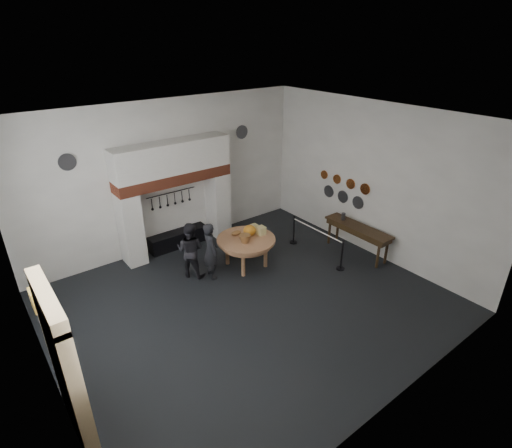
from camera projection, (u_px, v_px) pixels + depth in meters
floor at (249, 302)px, 10.05m from camera, size 9.00×8.00×0.02m
ceiling at (247, 122)px, 8.09m from camera, size 9.00×8.00×0.02m
wall_back at (168, 176)px, 11.92m from camera, size 9.00×0.02×4.50m
wall_front at (400, 310)px, 6.22m from camera, size 9.00×0.02×4.50m
wall_left at (30, 293)px, 6.60m from camera, size 0.02×8.00×4.50m
wall_right at (373, 181)px, 11.54m from camera, size 0.02×8.00×4.50m
chimney_pier_left at (131, 229)px, 11.38m from camera, size 0.55×0.70×2.15m
chimney_pier_right at (218, 204)px, 12.99m from camera, size 0.55×0.70×2.15m
hearth_brick_band at (174, 177)px, 11.65m from camera, size 3.50×0.72×0.32m
chimney_hood at (172, 157)px, 11.38m from camera, size 3.50×0.70×0.90m
iron_range at (178, 239)px, 12.60m from camera, size 1.90×0.45×0.50m
utensil_rail at (171, 193)px, 12.08m from camera, size 1.60×0.02×0.02m
door_recess at (60, 374)px, 6.34m from camera, size 0.04×1.10×2.50m
door_jamb_near at (78, 398)px, 5.87m from camera, size 0.22×0.30×2.60m
door_jamb_far at (55, 344)px, 6.87m from camera, size 0.22×0.30×2.60m
door_lintel at (46, 300)px, 5.78m from camera, size 0.22×1.70×0.30m
wall_plaque at (33, 301)px, 7.48m from camera, size 0.05×0.34×0.44m
work_table at (246, 240)px, 11.29m from camera, size 2.09×2.09×0.07m
pumpkin at (250, 230)px, 11.39m from camera, size 0.36×0.36×0.31m
cheese_block_big at (261, 231)px, 11.46m from camera, size 0.22×0.22×0.24m
cheese_block_small at (254, 228)px, 11.67m from camera, size 0.18×0.18×0.20m
wicker_basket at (245, 239)px, 11.04m from camera, size 0.40×0.40×0.22m
bread_loaf at (236, 233)px, 11.44m from camera, size 0.31×0.18×0.13m
visitor_near at (211, 251)px, 10.77m from camera, size 0.48×0.65×1.63m
visitor_far at (190, 250)px, 10.84m from camera, size 0.95×0.98×1.60m
side_table at (358, 227)px, 11.93m from camera, size 0.55×2.20×0.06m
pewter_jug at (343, 216)px, 12.29m from camera, size 0.12×0.12×0.22m
copper_pan_a at (365, 189)px, 11.79m from camera, size 0.03×0.34×0.34m
copper_pan_b at (351, 184)px, 12.18m from camera, size 0.03×0.32×0.32m
copper_pan_c at (337, 179)px, 12.57m from camera, size 0.03×0.30×0.30m
copper_pan_d at (324, 175)px, 12.97m from camera, size 0.03×0.28×0.28m
pewter_plate_left at (358, 203)px, 12.15m from camera, size 0.03×0.40×0.40m
pewter_plate_mid at (343, 197)px, 12.58m from camera, size 0.03×0.40×0.40m
pewter_plate_right at (329, 191)px, 13.01m from camera, size 0.03×0.40×0.40m
pewter_plate_back_left at (67, 162)px, 10.00m from camera, size 0.44×0.03×0.44m
pewter_plate_back_right at (242, 132)px, 12.96m from camera, size 0.44×0.03×0.44m
barrier_post_near at (342, 255)px, 11.26m from camera, size 0.05×0.05×0.90m
barrier_post_far at (294, 230)px, 12.69m from camera, size 0.05×0.05×0.90m
barrier_rope at (317, 230)px, 11.80m from camera, size 0.04×2.00×0.04m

